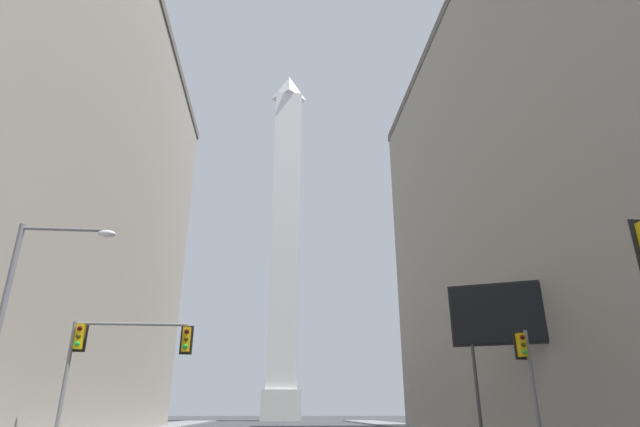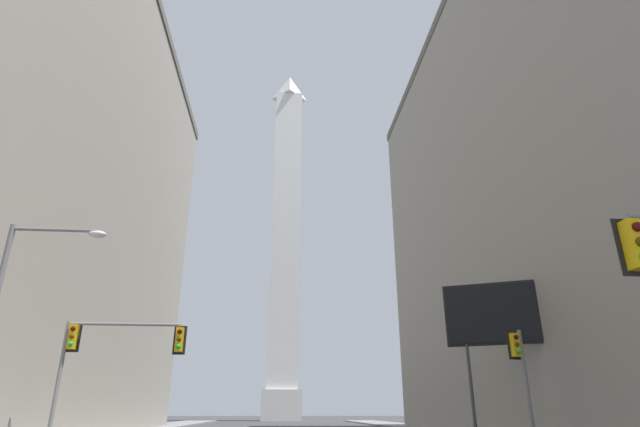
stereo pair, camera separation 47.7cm
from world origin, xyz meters
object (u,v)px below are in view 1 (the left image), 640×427
(obelisk, at_px, (285,232))
(street_lamp, at_px, (21,306))
(traffic_light_mid_right, at_px, (528,368))
(billboard_sign, at_px, (509,316))
(traffic_light_mid_left, at_px, (113,350))

(obelisk, bearing_deg, street_lamp, -97.53)
(traffic_light_mid_right, bearing_deg, obelisk, 98.33)
(street_lamp, relative_size, billboard_sign, 0.95)
(traffic_light_mid_right, relative_size, street_lamp, 0.66)
(obelisk, xyz_separation_m, traffic_light_mid_right, (10.44, -71.33, -31.74))
(traffic_light_mid_left, bearing_deg, traffic_light_mid_right, -1.69)
(obelisk, xyz_separation_m, street_lamp, (-10.19, -77.11, -30.28))
(traffic_light_mid_right, bearing_deg, billboard_sign, 74.79)
(traffic_light_mid_left, distance_m, billboard_sign, 20.23)
(traffic_light_mid_left, distance_m, street_lamp, 6.53)
(obelisk, relative_size, traffic_light_mid_left, 13.08)
(traffic_light_mid_left, xyz_separation_m, billboard_sign, (20.01, 2.03, 2.20))
(traffic_light_mid_right, distance_m, street_lamp, 21.48)
(obelisk, distance_m, traffic_light_mid_right, 78.76)
(traffic_light_mid_right, xyz_separation_m, traffic_light_mid_left, (-19.30, 0.57, 0.72))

